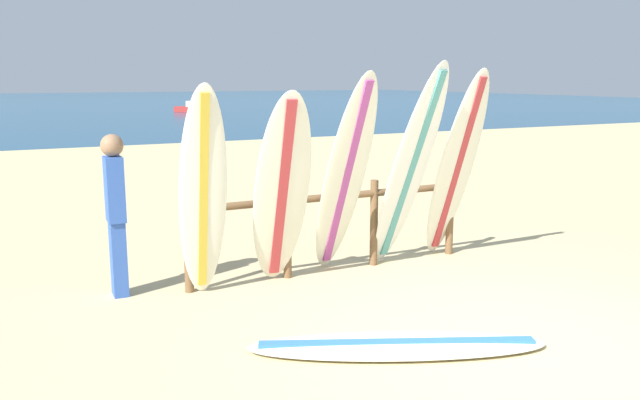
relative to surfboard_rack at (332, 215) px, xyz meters
The scene contains 11 objects.
ground_plane 2.83m from the surfboard_rack, 82.75° to the right, with size 120.00×120.00×0.00m, color #CCB784.
ocean_water 55.27m from the surfboard_rack, 89.64° to the left, with size 120.00×80.00×0.01m, color navy.
surfboard_rack is the anchor object (origin of this frame).
surfboard_leaning_far_left 1.63m from the surfboard_rack, 169.38° to the right, with size 0.52×0.63×2.12m.
surfboard_leaning_left 0.91m from the surfboard_rack, 156.02° to the right, with size 0.67×0.88×2.05m.
surfboard_leaning_center_left 0.55m from the surfboard_rack, 85.77° to the right, with size 0.55×1.01×2.24m.
surfboard_leaning_center 1.01m from the surfboard_rack, 22.87° to the right, with size 0.71×1.08×2.34m.
surfboard_leaning_center_right 1.59m from the surfboard_rack, 10.37° to the right, with size 0.49×0.90×2.27m.
surfboard_lying_on_sand 2.31m from the surfboard_rack, 104.08° to the right, with size 2.44×1.53×0.08m.
beachgoer_standing 2.31m from the surfboard_rack, behind, with size 0.22×0.26×1.62m.
small_boat_offshore 34.93m from the surfboard_rack, 76.38° to the left, with size 2.29×3.21×0.71m.
Camera 1 is at (-3.65, -3.54, 2.15)m, focal length 36.57 mm.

